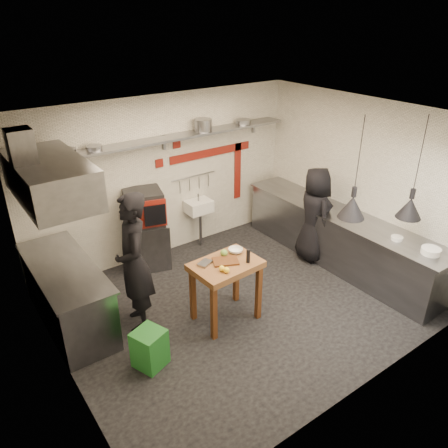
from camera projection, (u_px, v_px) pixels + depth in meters
floor at (238, 305)px, 6.56m from camera, size 5.00×5.00×0.00m
ceiling at (242, 118)px, 5.32m from camera, size 5.00×5.00×0.00m
wall_back at (165, 178)px, 7.47m from camera, size 5.00×0.04×2.80m
wall_front at (366, 295)px, 4.41m from camera, size 5.00×0.04×2.80m
wall_left at (53, 281)px, 4.63m from camera, size 0.04×4.20×2.80m
wall_right at (359, 183)px, 7.25m from camera, size 0.04×4.20×2.80m
red_band_horiz at (211, 152)px, 7.82m from camera, size 1.70×0.02×0.14m
red_band_vert at (238, 171)px, 8.35m from camera, size 0.14×0.02×1.10m
red_tile_a at (177, 144)px, 7.34m from camera, size 0.14×0.02×0.14m
red_tile_b at (159, 163)px, 7.27m from camera, size 0.14×0.02×0.14m
back_shelf at (168, 139)px, 7.01m from camera, size 4.60×0.34×0.04m
shelf_bracket_left at (45, 164)px, 6.18m from camera, size 0.04×0.06×0.24m
shelf_bracket_mid at (164, 143)px, 7.17m from camera, size 0.04×0.06×0.24m
shelf_bracket_right at (253, 126)px, 8.16m from camera, size 0.04×0.06×0.24m
pan_far_left at (67, 152)px, 6.14m from camera, size 0.35×0.35×0.09m
pan_mid_left at (94, 148)px, 6.35m from camera, size 0.26×0.26×0.07m
stock_pot at (203, 125)px, 7.32m from camera, size 0.30×0.30×0.20m
pan_right at (243, 122)px, 7.79m from camera, size 0.31×0.31×0.08m
oven_stand at (148, 244)px, 7.41m from camera, size 0.79×0.74×0.80m
combi_oven at (144, 208)px, 7.09m from camera, size 0.72×0.70×0.58m
oven_door at (153, 214)px, 6.88m from camera, size 0.44×0.15×0.46m
oven_glass at (155, 215)px, 6.83m from camera, size 0.33×0.11×0.34m
hand_sink at (199, 206)px, 7.90m from camera, size 0.46×0.34×0.22m
sink_tap at (198, 197)px, 7.82m from camera, size 0.03×0.03×0.14m
sink_drain at (200, 229)px, 8.06m from camera, size 0.06×0.06×0.66m
utensil_rail at (194, 176)px, 7.76m from camera, size 0.90×0.02×0.02m
counter_right at (338, 239)px, 7.48m from camera, size 0.70×3.80×0.90m
counter_right_top at (341, 214)px, 7.28m from camera, size 0.76×3.90×0.03m
plate_stack at (431, 251)px, 6.06m from camera, size 0.33×0.33×0.09m
small_bowl_right at (397, 238)px, 6.44m from camera, size 0.23×0.23×0.05m
counter_left at (68, 296)px, 6.00m from camera, size 0.70×1.90×0.90m
counter_left_top at (63, 267)px, 5.79m from camera, size 0.76×2.00×0.03m
extractor_hood at (50, 179)px, 5.27m from camera, size 0.78×1.60×0.50m
hood_duct at (22, 150)px, 4.96m from camera, size 0.28×0.28×0.50m
green_bin at (150, 348)px, 5.36m from camera, size 0.45×0.45×0.50m
prep_table at (226, 291)px, 6.09m from camera, size 0.96×0.69×0.92m
cutting_board at (226, 261)px, 5.90m from camera, size 0.41×0.36×0.02m
pepper_mill at (248, 256)px, 5.85m from camera, size 0.06×0.06×0.20m
lemon_a at (222, 268)px, 5.68m from camera, size 0.10×0.10×0.08m
lemon_b at (226, 270)px, 5.65m from camera, size 0.09×0.09×0.08m
veg_ball at (224, 253)px, 6.02m from camera, size 0.13×0.13×0.10m
steel_tray at (205, 263)px, 5.85m from camera, size 0.23×0.20×0.03m
bowl at (236, 251)px, 6.12m from camera, size 0.24×0.24×0.06m
heat_lamp_near at (357, 169)px, 5.81m from camera, size 0.39×0.39×1.44m
heat_lamp_far at (418, 169)px, 5.85m from camera, size 0.38×0.38×1.46m
chef_left at (134, 263)px, 5.75m from camera, size 0.66×0.82×1.97m
chef_right at (314, 215)px, 7.44m from camera, size 0.74×0.94×1.67m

